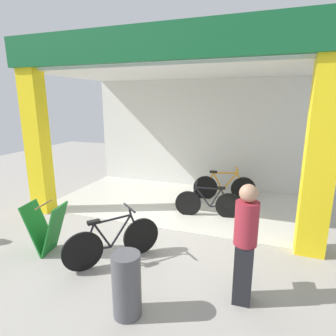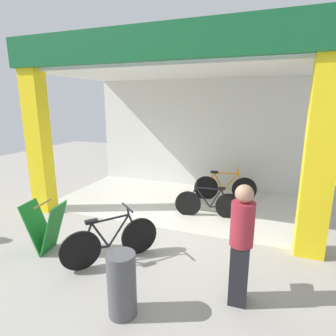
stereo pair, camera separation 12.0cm
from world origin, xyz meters
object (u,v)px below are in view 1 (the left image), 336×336
bicycle_inside_0 (208,203)px  pedestrian_0 (245,243)px  bicycle_parked_0 (113,241)px  sandwich_board_sign (46,228)px  trash_bin (127,285)px  bicycle_inside_1 (224,187)px

bicycle_inside_0 → pedestrian_0: 2.87m
bicycle_parked_0 → sandwich_board_sign: size_ratio=1.41×
bicycle_parked_0 → trash_bin: (0.79, -1.01, 0.05)m
bicycle_inside_0 → pedestrian_0: pedestrian_0 is taller
bicycle_parked_0 → trash_bin: size_ratio=1.55×
bicycle_parked_0 → pedestrian_0: pedestrian_0 is taller
bicycle_inside_1 → trash_bin: bearing=-96.5°
bicycle_inside_0 → bicycle_parked_0: 2.66m
sandwich_board_sign → trash_bin: bearing=-23.1°
sandwich_board_sign → trash_bin: size_ratio=1.10×
bicycle_inside_1 → sandwich_board_sign: sandwich_board_sign is taller
pedestrian_0 → bicycle_inside_0: bearing=110.6°
bicycle_inside_1 → bicycle_parked_0: bearing=-109.7°
bicycle_inside_0 → sandwich_board_sign: sandwich_board_sign is taller
bicycle_parked_0 → pedestrian_0: bearing=-6.6°
bicycle_parked_0 → sandwich_board_sign: (-1.28, -0.13, 0.09)m
bicycle_inside_1 → bicycle_parked_0: (-1.32, -3.70, -0.00)m
bicycle_parked_0 → sandwich_board_sign: 1.29m
bicycle_parked_0 → pedestrian_0: size_ratio=0.79×
sandwich_board_sign → bicycle_parked_0: bearing=5.7°
bicycle_inside_1 → trash_bin: bicycle_inside_1 is taller
pedestrian_0 → trash_bin: size_ratio=1.96×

